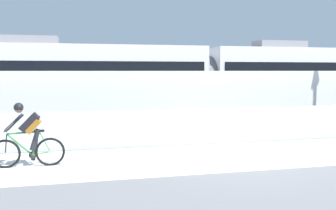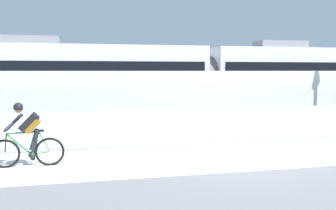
# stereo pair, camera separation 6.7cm
# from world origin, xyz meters

# --- Properties ---
(ground_plane) EXTENTS (200.00, 200.00, 0.00)m
(ground_plane) POSITION_xyz_m (0.00, 0.00, 0.00)
(ground_plane) COLOR slate
(bike_path_deck) EXTENTS (32.00, 3.20, 0.01)m
(bike_path_deck) POSITION_xyz_m (0.00, 0.00, 0.01)
(bike_path_deck) COLOR silver
(bike_path_deck) RESTS_ON ground
(glass_parapet) EXTENTS (32.00, 0.05, 1.16)m
(glass_parapet) POSITION_xyz_m (0.00, 1.85, 0.58)
(glass_parapet) COLOR silver
(glass_parapet) RESTS_ON ground
(concrete_barrier_wall) EXTENTS (32.00, 0.36, 2.38)m
(concrete_barrier_wall) POSITION_xyz_m (0.00, 3.65, 1.19)
(concrete_barrier_wall) COLOR silver
(concrete_barrier_wall) RESTS_ON ground
(tram_rail_near) EXTENTS (32.00, 0.08, 0.01)m
(tram_rail_near) POSITION_xyz_m (0.00, 6.13, 0.00)
(tram_rail_near) COLOR #595654
(tram_rail_near) RESTS_ON ground
(tram_rail_far) EXTENTS (32.00, 0.08, 0.01)m
(tram_rail_far) POSITION_xyz_m (0.00, 7.57, 0.00)
(tram_rail_far) COLOR #595654
(tram_rail_far) RESTS_ON ground
(tram) EXTENTS (22.56, 2.54, 3.81)m
(tram) POSITION_xyz_m (1.31, 6.85, 1.89)
(tram) COLOR silver
(tram) RESTS_ON ground
(cyclist_on_bike) EXTENTS (1.77, 0.58, 1.61)m
(cyclist_on_bike) POSITION_xyz_m (-5.59, 0.00, 0.78)
(cyclist_on_bike) COLOR black
(cyclist_on_bike) RESTS_ON ground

